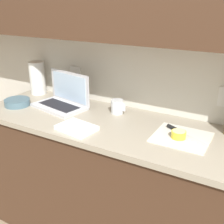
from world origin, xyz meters
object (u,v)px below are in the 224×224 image
object	(u,v)px
cutting_board	(182,137)
lemon_half_cut	(179,134)
laptop	(63,99)
bowl_white	(17,102)
paper_towel_roll	(38,78)
measuring_cup	(117,107)
knife	(179,131)

from	to	relation	value
cutting_board	lemon_half_cut	distance (m)	0.04
laptop	bowl_white	bearing A→B (deg)	-142.70
cutting_board	laptop	bearing A→B (deg)	175.45
lemon_half_cut	paper_towel_roll	world-z (taller)	paper_towel_roll
bowl_white	measuring_cup	bearing A→B (deg)	17.64
cutting_board	knife	world-z (taller)	knife
laptop	paper_towel_roll	size ratio (longest dim) A/B	1.60
laptop	bowl_white	distance (m)	0.34
lemon_half_cut	knife	bearing A→B (deg)	101.97
knife	lemon_half_cut	bearing A→B (deg)	-51.30
cutting_board	lemon_half_cut	xyz separation A→B (m)	(-0.01, -0.02, 0.02)
laptop	cutting_board	bearing A→B (deg)	6.79
lemon_half_cut	measuring_cup	xyz separation A→B (m)	(-0.47, 0.17, 0.02)
laptop	measuring_cup	bearing A→B (deg)	21.96
knife	bowl_white	distance (m)	1.16
measuring_cup	cutting_board	bearing A→B (deg)	-16.57
paper_towel_roll	lemon_half_cut	bearing A→B (deg)	-10.60
knife	cutting_board	bearing A→B (deg)	-30.22
laptop	knife	xyz separation A→B (m)	(0.85, -0.03, -0.04)
lemon_half_cut	bowl_white	bearing A→B (deg)	-177.30
laptop	cutting_board	world-z (taller)	laptop
cutting_board	paper_towel_roll	xyz separation A→B (m)	(-1.24, 0.21, 0.13)
knife	paper_towel_roll	bearing A→B (deg)	-161.13
cutting_board	measuring_cup	world-z (taller)	measuring_cup
lemon_half_cut	measuring_cup	bearing A→B (deg)	160.47
knife	paper_towel_roll	size ratio (longest dim) A/B	1.02
laptop	cutting_board	xyz separation A→B (m)	(0.88, -0.07, -0.05)
bowl_white	paper_towel_roll	bearing A→B (deg)	101.56
knife	measuring_cup	xyz separation A→B (m)	(-0.46, 0.10, 0.03)
laptop	lemon_half_cut	xyz separation A→B (m)	(0.86, -0.09, -0.03)
laptop	paper_towel_roll	world-z (taller)	paper_towel_roll
laptop	lemon_half_cut	world-z (taller)	laptop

